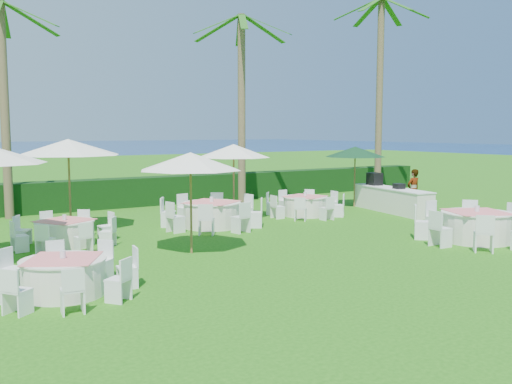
% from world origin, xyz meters
% --- Properties ---
extents(ground, '(120.00, 120.00, 0.00)m').
position_xyz_m(ground, '(0.00, 0.00, 0.00)').
color(ground, '#1D5E10').
rests_on(ground, ground).
extents(hedge, '(34.00, 1.00, 1.20)m').
position_xyz_m(hedge, '(0.00, 12.00, 0.60)').
color(hedge, black).
rests_on(hedge, ground).
extents(banquet_table_a, '(2.88, 2.88, 0.88)m').
position_xyz_m(banquet_table_a, '(-4.94, 0.14, 0.38)').
color(banquet_table_a, silver).
rests_on(banquet_table_a, ground).
extents(banquet_table_c, '(3.46, 3.46, 1.04)m').
position_xyz_m(banquet_table_c, '(6.47, -0.69, 0.46)').
color(banquet_table_c, silver).
rests_on(banquet_table_c, ground).
extents(banquet_table_d, '(2.85, 2.85, 0.87)m').
position_xyz_m(banquet_table_d, '(-3.71, 5.01, 0.38)').
color(banquet_table_d, silver).
rests_on(banquet_table_d, ground).
extents(banquet_table_e, '(3.37, 3.37, 1.01)m').
position_xyz_m(banquet_table_e, '(1.17, 5.55, 0.44)').
color(banquet_table_e, silver).
rests_on(banquet_table_e, ground).
extents(banquet_table_f, '(2.91, 2.91, 0.89)m').
position_xyz_m(banquet_table_f, '(5.32, 5.93, 0.39)').
color(banquet_table_f, silver).
rests_on(banquet_table_f, ground).
extents(umbrella_b, '(2.68, 2.68, 2.63)m').
position_xyz_m(umbrella_b, '(-1.18, 2.25, 2.40)').
color(umbrella_b, brown).
rests_on(umbrella_b, ground).
extents(umbrella_c, '(3.25, 3.25, 2.92)m').
position_xyz_m(umbrella_c, '(-2.98, 7.26, 2.66)').
color(umbrella_c, brown).
rests_on(umbrella_c, ground).
extents(umbrella_d, '(2.63, 2.63, 2.70)m').
position_xyz_m(umbrella_d, '(2.59, 6.54, 2.46)').
color(umbrella_d, brown).
rests_on(umbrella_d, ground).
extents(umbrella_green, '(2.50, 2.50, 2.52)m').
position_xyz_m(umbrella_green, '(8.63, 6.88, 2.30)').
color(umbrella_green, brown).
rests_on(umbrella_green, ground).
extents(buffet_table, '(1.54, 4.20, 1.46)m').
position_xyz_m(buffet_table, '(8.79, 4.91, 0.51)').
color(buffet_table, silver).
rests_on(buffet_table, ground).
extents(staff_person, '(0.61, 0.40, 1.66)m').
position_xyz_m(staff_person, '(9.75, 4.68, 0.83)').
color(staff_person, gray).
rests_on(staff_person, ground).
extents(palm_b, '(4.31, 4.33, 7.74)m').
position_xyz_m(palm_b, '(-4.18, 11.13, 4.31)').
color(palm_b, brown).
rests_on(palm_b, ground).
extents(palm_d, '(4.41, 4.03, 7.96)m').
position_xyz_m(palm_d, '(4.79, 9.66, 4.43)').
color(palm_d, brown).
rests_on(palm_d, ground).
extents(palm_e, '(4.20, 4.39, 9.37)m').
position_xyz_m(palm_e, '(12.02, 9.00, 5.15)').
color(palm_e, brown).
rests_on(palm_e, ground).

